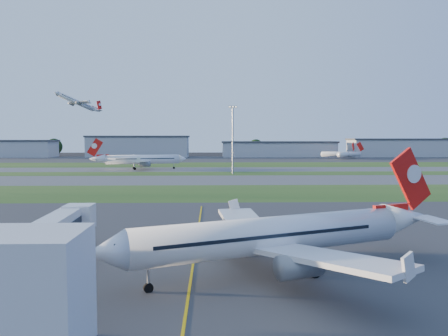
{
  "coord_description": "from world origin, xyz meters",
  "views": [
    {
      "loc": [
        7.07,
        -56.99,
        13.86
      ],
      "look_at": [
        9.81,
        41.12,
        7.0
      ],
      "focal_mm": 35.0,
      "sensor_mm": 36.0,
      "label": 1
    }
  ],
  "objects_px": {
    "jet_bridge": "(36,240)",
    "mini_jet_near": "(347,154)",
    "airliner_taxiing": "(142,160)",
    "airliner_parked": "(275,236)",
    "mini_jet_far": "(341,154)",
    "light_mast_centre": "(233,135)"
  },
  "relations": [
    {
      "from": "mini_jet_near",
      "to": "mini_jet_far",
      "type": "height_order",
      "value": "same"
    },
    {
      "from": "airliner_taxiing",
      "to": "airliner_parked",
      "type": "bearing_deg",
      "value": 90.86
    },
    {
      "from": "airliner_parked",
      "to": "mini_jet_near",
      "type": "xyz_separation_m",
      "value": [
        80.57,
        235.69,
        -0.69
      ]
    },
    {
      "from": "mini_jet_far",
      "to": "light_mast_centre",
      "type": "bearing_deg",
      "value": -127.52
    },
    {
      "from": "airliner_taxiing",
      "to": "light_mast_centre",
      "type": "relative_size",
      "value": 1.49
    },
    {
      "from": "jet_bridge",
      "to": "airliner_parked",
      "type": "bearing_deg",
      "value": 3.5
    },
    {
      "from": "mini_jet_far",
      "to": "jet_bridge",
      "type": "bearing_deg",
      "value": -117.04
    },
    {
      "from": "airliner_taxiing",
      "to": "mini_jet_near",
      "type": "distance_m",
      "value": 146.97
    },
    {
      "from": "light_mast_centre",
      "to": "mini_jet_far",
      "type": "bearing_deg",
      "value": 56.62
    },
    {
      "from": "jet_bridge",
      "to": "airliner_taxiing",
      "type": "height_order",
      "value": "airliner_taxiing"
    },
    {
      "from": "airliner_parked",
      "to": "mini_jet_near",
      "type": "relative_size",
      "value": 1.44
    },
    {
      "from": "jet_bridge",
      "to": "mini_jet_near",
      "type": "distance_m",
      "value": 258.84
    },
    {
      "from": "mini_jet_near",
      "to": "airliner_parked",
      "type": "bearing_deg",
      "value": -162.01
    },
    {
      "from": "mini_jet_far",
      "to": "light_mast_centre",
      "type": "height_order",
      "value": "light_mast_centre"
    },
    {
      "from": "airliner_taxiing",
      "to": "light_mast_centre",
      "type": "xyz_separation_m",
      "value": [
        38.4,
        -25.47,
        10.55
      ]
    },
    {
      "from": "airliner_parked",
      "to": "light_mast_centre",
      "type": "xyz_separation_m",
      "value": [
        1.57,
        121.81,
        10.84
      ]
    },
    {
      "from": "airliner_parked",
      "to": "light_mast_centre",
      "type": "relative_size",
      "value": 1.33
    },
    {
      "from": "airliner_parked",
      "to": "mini_jet_far",
      "type": "relative_size",
      "value": 1.2
    },
    {
      "from": "jet_bridge",
      "to": "light_mast_centre",
      "type": "distance_m",
      "value": 126.17
    },
    {
      "from": "jet_bridge",
      "to": "mini_jet_near",
      "type": "relative_size",
      "value": 1.12
    },
    {
      "from": "jet_bridge",
      "to": "airliner_taxiing",
      "type": "distance_m",
      "value": 149.32
    },
    {
      "from": "mini_jet_far",
      "to": "mini_jet_near",
      "type": "bearing_deg",
      "value": -29.51
    }
  ]
}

